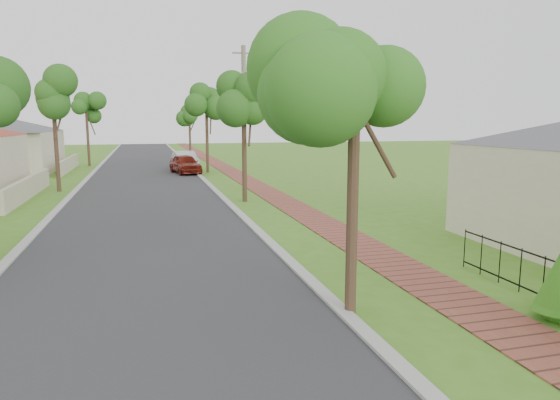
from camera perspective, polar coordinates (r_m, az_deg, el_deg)
name	(u,v)px	position (r m, az deg, el deg)	size (l,w,h in m)	color
ground	(349,361)	(8.34, 7.93, -17.74)	(160.00, 160.00, 0.00)	#43761C
road	(146,193)	(27.09, -15.09, 0.73)	(7.00, 120.00, 0.02)	#28282B
kerb_right	(215,191)	(27.33, -7.42, 1.04)	(0.30, 120.00, 0.10)	#9E9E99
kerb_left	(71,196)	(27.33, -22.76, 0.41)	(0.30, 120.00, 0.10)	#9E9E99
sidewalk	(262,189)	(27.80, -2.11, 1.24)	(1.50, 120.00, 0.03)	brown
street_trees	(144,109)	(33.68, -15.26, 10.02)	(10.70, 37.65, 5.89)	#382619
parked_car_red	(185,164)	(36.73, -10.77, 4.05)	(1.62, 4.03, 1.37)	maroon
parked_car_white	(185,160)	(39.89, -10.78, 4.46)	(1.49, 4.28, 1.41)	silver
near_tree	(356,70)	(9.52, 8.63, 14.44)	(2.28, 2.28, 5.85)	#382619
utility_pole	(244,118)	(27.35, -4.12, 9.32)	(1.20, 0.24, 7.71)	#736B5A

